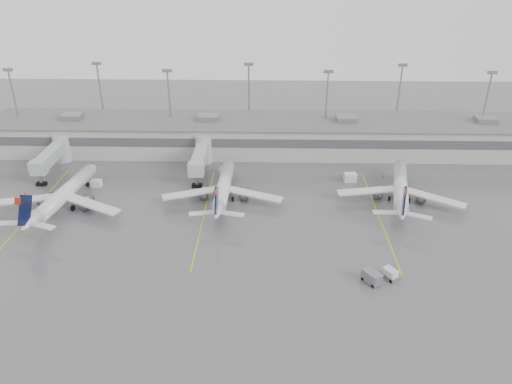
{
  "coord_description": "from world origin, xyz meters",
  "views": [
    {
      "loc": [
        -4.97,
        -63.26,
        49.55
      ],
      "look_at": [
        -7.05,
        24.0,
        5.0
      ],
      "focal_mm": 35.0,
      "sensor_mm": 36.0,
      "label": 1
    }
  ],
  "objects_px": {
    "jet_far_left": "(62,195)",
    "baggage_tug": "(390,275)",
    "jet_mid_left": "(223,188)",
    "jet_mid_right": "(401,188)"
  },
  "relations": [
    {
      "from": "jet_far_left",
      "to": "jet_mid_right",
      "type": "height_order",
      "value": "jet_far_left"
    },
    {
      "from": "jet_far_left",
      "to": "jet_mid_left",
      "type": "xyz_separation_m",
      "value": [
        32.36,
        4.57,
        -0.16
      ]
    },
    {
      "from": "jet_far_left",
      "to": "jet_mid_right",
      "type": "relative_size",
      "value": 1.03
    },
    {
      "from": "baggage_tug",
      "to": "jet_far_left",
      "type": "bearing_deg",
      "value": 125.33
    },
    {
      "from": "jet_far_left",
      "to": "jet_mid_right",
      "type": "bearing_deg",
      "value": 11.92
    },
    {
      "from": "baggage_tug",
      "to": "jet_mid_left",
      "type": "bearing_deg",
      "value": 102.76
    },
    {
      "from": "jet_far_left",
      "to": "jet_mid_left",
      "type": "relative_size",
      "value": 1.05
    },
    {
      "from": "jet_far_left",
      "to": "baggage_tug",
      "type": "bearing_deg",
      "value": -11.95
    },
    {
      "from": "jet_mid_left",
      "to": "jet_mid_right",
      "type": "height_order",
      "value": "jet_mid_right"
    },
    {
      "from": "jet_mid_left",
      "to": "jet_mid_right",
      "type": "xyz_separation_m",
      "value": [
        37.12,
        0.48,
        0.09
      ]
    }
  ]
}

